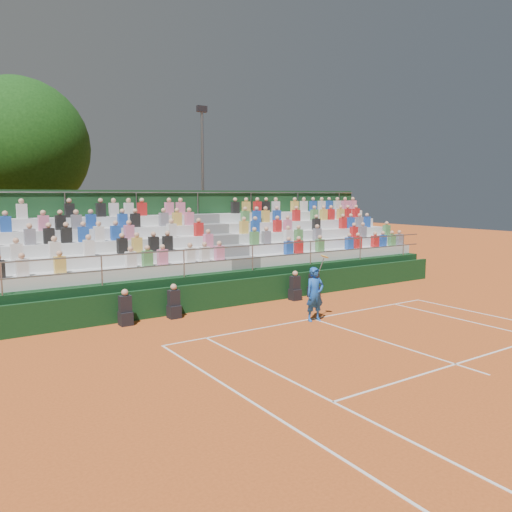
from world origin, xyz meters
TOP-DOWN VIEW (x-y plane):
  - ground at (0.00, 0.00)m, footprint 90.00×90.00m
  - courtside_wall at (0.00, 3.20)m, footprint 20.00×0.15m
  - line_officials at (-1.43, 2.75)m, footprint 8.35×0.40m
  - grandstand at (-0.00, 6.44)m, footprint 20.00×5.20m
  - tennis_player at (-0.12, -0.22)m, footprint 0.89×0.52m
  - tree_east at (-6.62, 14.90)m, footprint 6.85×6.85m
  - floodlight_mast at (2.96, 13.56)m, footprint 0.60×0.25m

SIDE VIEW (x-z plane):
  - ground at x=0.00m, z-range 0.00..0.00m
  - line_officials at x=-1.43m, z-range -0.12..1.07m
  - courtside_wall at x=0.00m, z-range 0.00..1.00m
  - tennis_player at x=-0.12m, z-range -0.20..2.02m
  - grandstand at x=0.00m, z-range -1.11..3.29m
  - floodlight_mast at x=2.96m, z-range 0.69..9.96m
  - tree_east at x=-6.62m, z-range 1.55..11.51m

